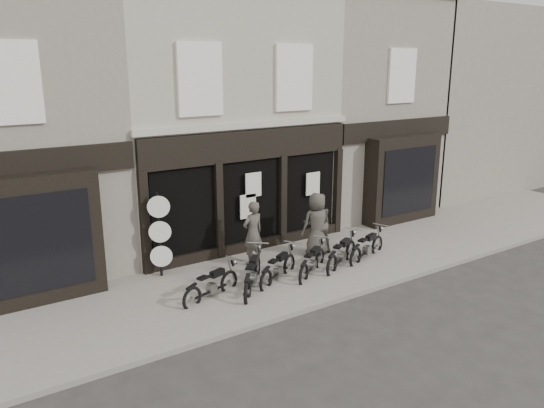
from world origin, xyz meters
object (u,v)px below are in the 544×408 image
motorcycle_2 (278,270)px  motorcycle_4 (342,256)px  man_left (253,233)px  man_centre (318,223)px  motorcycle_3 (312,264)px  advert_sign_post (160,238)px  motorcycle_1 (253,277)px  man_right (317,224)px  motorcycle_0 (212,287)px  motorcycle_5 (367,249)px

motorcycle_2 → motorcycle_4: size_ratio=0.94×
man_left → man_centre: size_ratio=1.01×
motorcycle_3 → advert_sign_post: bearing=116.7°
motorcycle_1 → man_right: man_right is taller
man_left → motorcycle_3: bearing=116.5°
man_left → advert_sign_post: 2.67m
motorcycle_2 → man_left: bearing=60.9°
motorcycle_4 → advert_sign_post: (-4.71, 2.12, 0.82)m
motorcycle_1 → motorcycle_2: size_ratio=1.00×
motorcycle_2 → advert_sign_post: (-2.57, 1.97, 0.84)m
motorcycle_1 → man_right: (2.97, 1.09, 0.67)m
motorcycle_3 → man_left: bearing=91.2°
motorcycle_3 → advert_sign_post: advert_sign_post is taller
motorcycle_1 → motorcycle_4: (3.02, -0.05, -0.02)m
man_centre → motorcycle_3: bearing=61.3°
motorcycle_0 → man_right: (4.12, 0.99, 0.72)m
motorcycle_0 → man_centre: (4.25, 1.11, 0.69)m
motorcycle_3 → man_centre: (1.17, 1.27, 0.69)m
man_left → man_right: (2.06, -0.36, 0.02)m
motorcycle_3 → motorcycle_2: bearing=138.8°
motorcycle_2 → advert_sign_post: bearing=114.5°
man_left → man_centre: man_left is taller
motorcycle_2 → motorcycle_3: (1.05, -0.15, 0.00)m
motorcycle_2 → man_right: (2.09, 1.00, 0.71)m
motorcycle_5 → advert_sign_post: (-5.75, 2.08, 0.83)m
man_right → motorcycle_3: bearing=56.0°
motorcycle_0 → man_right: 4.29m
motorcycle_2 → motorcycle_5: (3.18, -0.10, 0.01)m
motorcycle_1 → advert_sign_post: 2.78m
man_right → man_left: bearing=-1.7°
motorcycle_4 → man_right: (-0.05, 1.14, 0.69)m
man_left → motorcycle_0: bearing=25.8°
motorcycle_4 → man_left: man_left is taller
motorcycle_0 → motorcycle_3: bearing=-21.1°
motorcycle_0 → motorcycle_3: motorcycle_3 is taller
motorcycle_1 → motorcycle_3: 1.93m
man_centre → motorcycle_1: bearing=35.3°
motorcycle_0 → motorcycle_4: (4.17, -0.15, 0.03)m
motorcycle_4 → man_left: size_ratio=1.02×
motorcycle_3 → motorcycle_5: (2.13, 0.05, 0.01)m
motorcycle_1 → motorcycle_5: motorcycle_1 is taller
motorcycle_2 → advert_sign_post: advert_sign_post is taller
motorcycle_3 → motorcycle_4: motorcycle_4 is taller
motorcycle_1 → man_right: 3.23m
man_right → advert_sign_post: (-4.66, 0.98, 0.13)m
man_left → motorcycle_5: bearing=147.6°
motorcycle_4 → man_right: bearing=65.2°
motorcycle_0 → motorcycle_1: motorcycle_1 is taller
man_left → advert_sign_post: bearing=-20.9°
motorcycle_4 → man_centre: bearing=59.0°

